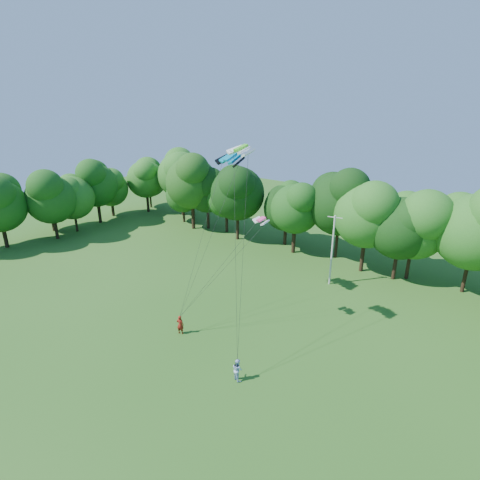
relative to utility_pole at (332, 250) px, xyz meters
The scene contains 10 objects.
ground 29.70m from the utility_pole, 90.94° to the right, with size 160.00×160.00×0.00m, color #255B18.
utility_pole is the anchor object (origin of this frame).
kite_flyer_left 19.38m from the utility_pole, 107.72° to the right, with size 0.68×0.45×1.86m, color maroon.
kite_flyer_right 19.96m from the utility_pole, 83.53° to the right, with size 0.89×0.69×1.82m, color #ABC5EE.
kite_teal 16.18m from the utility_pole, 124.86° to the right, with size 3.37×1.93×0.81m.
kite_green 19.12m from the utility_pole, 96.82° to the right, with size 2.75×1.80×0.53m.
kite_pink 13.61m from the utility_pole, 96.25° to the right, with size 1.73×1.13×0.35m.
tree_back_west 28.64m from the utility_pole, behind, with size 9.41×9.41×13.69m.
tree_back_center 8.74m from the utility_pole, 49.35° to the left, with size 8.04×8.04×11.69m.
tree_flank_west 46.65m from the utility_pole, 165.91° to the right, with size 7.11×7.11×10.34m.
Camera 1 is at (17.89, -8.15, 19.84)m, focal length 28.00 mm.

